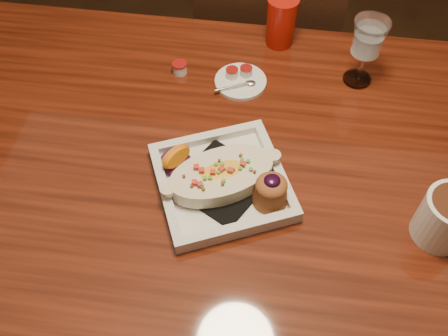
# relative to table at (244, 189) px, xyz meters

# --- Properties ---
(floor) EXTENTS (7.00, 7.00, 0.00)m
(floor) POSITION_rel_table_xyz_m (0.00, 0.00, -0.65)
(floor) COLOR #321E10
(floor) RESTS_ON ground
(table) EXTENTS (1.50, 0.90, 0.75)m
(table) POSITION_rel_table_xyz_m (0.00, 0.00, 0.00)
(table) COLOR maroon
(table) RESTS_ON floor
(chair_far) EXTENTS (0.42, 0.42, 0.93)m
(chair_far) POSITION_rel_table_xyz_m (-0.00, 0.63, -0.15)
(chair_far) COLOR black
(chair_far) RESTS_ON floor
(plate) EXTENTS (0.32, 0.32, 0.08)m
(plate) POSITION_rel_table_xyz_m (-0.03, -0.07, 0.12)
(plate) COLOR silver
(plate) RESTS_ON table
(goblet) EXTENTS (0.08, 0.08, 0.16)m
(goblet) POSITION_rel_table_xyz_m (0.23, 0.28, 0.21)
(goblet) COLOR silver
(goblet) RESTS_ON table
(saucer) EXTENTS (0.12, 0.12, 0.08)m
(saucer) POSITION_rel_table_xyz_m (-0.04, 0.23, 0.11)
(saucer) COLOR silver
(saucer) RESTS_ON table
(creamer_loose) EXTENTS (0.04, 0.04, 0.03)m
(creamer_loose) POSITION_rel_table_xyz_m (-0.18, 0.25, 0.11)
(creamer_loose) COLOR silver
(creamer_loose) RESTS_ON table
(red_tumbler) EXTENTS (0.08, 0.08, 0.13)m
(red_tumbler) POSITION_rel_table_xyz_m (0.04, 0.39, 0.16)
(red_tumbler) COLOR red
(red_tumbler) RESTS_ON table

